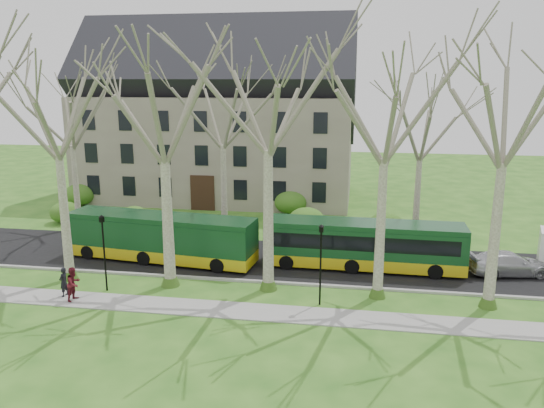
{
  "coord_description": "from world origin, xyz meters",
  "views": [
    {
      "loc": [
        7.69,
        -27.11,
        11.65
      ],
      "look_at": [
        2.79,
        3.0,
        4.41
      ],
      "focal_mm": 35.0,
      "sensor_mm": 36.0,
      "label": 1
    }
  ],
  "objects": [
    {
      "name": "sedan",
      "position": [
        16.96,
        5.1,
        0.77
      ],
      "size": [
        5.16,
        2.88,
        1.41
      ],
      "primitive_type": "imported",
      "rotation": [
        0.0,
        0.0,
        1.77
      ],
      "color": "#B6B6BB",
      "rests_on": "road"
    },
    {
      "name": "pedestrian_a",
      "position": [
        -7.87,
        -2.21,
        0.87
      ],
      "size": [
        0.47,
        0.64,
        1.61
      ],
      "primitive_type": "imported",
      "rotation": [
        0.0,
        0.0,
        -1.72
      ],
      "color": "black",
      "rests_on": "sidewalk"
    },
    {
      "name": "bus_lead",
      "position": [
        -4.72,
        4.26,
        1.62
      ],
      "size": [
        12.71,
        4.06,
        3.12
      ],
      "primitive_type": null,
      "rotation": [
        0.0,
        0.0,
        -0.12
      ],
      "color": "#113D1D",
      "rests_on": "road"
    },
    {
      "name": "curb",
      "position": [
        0.0,
        1.5,
        0.07
      ],
      "size": [
        80.0,
        0.25,
        0.14
      ],
      "primitive_type": "cube",
      "color": "#A5A39E",
      "rests_on": "ground"
    },
    {
      "name": "ground",
      "position": [
        0.0,
        0.0,
        0.0
      ],
      "size": [
        120.0,
        120.0,
        0.0
      ],
      "primitive_type": "plane",
      "color": "#2B601B",
      "rests_on": "ground"
    },
    {
      "name": "tree_row_verge",
      "position": [
        0.0,
        0.3,
        7.0
      ],
      "size": [
        49.0,
        7.0,
        14.0
      ],
      "color": "gray",
      "rests_on": "ground"
    },
    {
      "name": "building",
      "position": [
        -6.0,
        24.0,
        8.07
      ],
      "size": [
        26.5,
        12.2,
        16.0
      ],
      "color": "gray",
      "rests_on": "ground"
    },
    {
      "name": "sidewalk",
      "position": [
        0.0,
        -2.5,
        0.03
      ],
      "size": [
        70.0,
        2.0,
        0.06
      ],
      "primitive_type": "cube",
      "color": "gray",
      "rests_on": "ground"
    },
    {
      "name": "road",
      "position": [
        0.0,
        5.5,
        0.03
      ],
      "size": [
        80.0,
        8.0,
        0.06
      ],
      "primitive_type": "cube",
      "color": "black",
      "rests_on": "ground"
    },
    {
      "name": "bus_follow",
      "position": [
        8.24,
        4.91,
        1.59
      ],
      "size": [
        12.27,
        2.79,
        3.06
      ],
      "primitive_type": null,
      "rotation": [
        0.0,
        0.0,
        -0.02
      ],
      "color": "#113D1D",
      "rests_on": "road"
    },
    {
      "name": "lamp_row",
      "position": [
        -0.0,
        -1.0,
        2.57
      ],
      "size": [
        36.22,
        0.22,
        4.3
      ],
      "color": "black",
      "rests_on": "ground"
    },
    {
      "name": "pedestrian_b",
      "position": [
        -7.03,
        -2.62,
        0.98
      ],
      "size": [
        0.84,
        1.0,
        1.84
      ],
      "primitive_type": "imported",
      "rotation": [
        0.0,
        0.0,
        1.39
      ],
      "color": "#5B141F",
      "rests_on": "sidewalk"
    },
    {
      "name": "tree_row_far",
      "position": [
        -1.33,
        11.0,
        6.0
      ],
      "size": [
        33.0,
        7.0,
        12.0
      ],
      "color": "gray",
      "rests_on": "ground"
    },
    {
      "name": "hedges",
      "position": [
        -4.67,
        14.0,
        1.0
      ],
      "size": [
        30.6,
        8.6,
        2.0
      ],
      "color": "#2D5D1A",
      "rests_on": "ground"
    }
  ]
}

